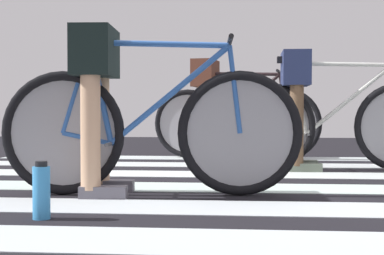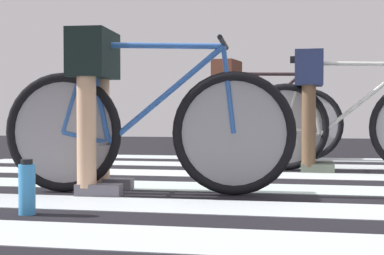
{
  "view_description": "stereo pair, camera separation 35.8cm",
  "coord_description": "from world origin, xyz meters",
  "px_view_note": "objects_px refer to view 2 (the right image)",
  "views": [
    {
      "loc": [
        -0.0,
        -3.76,
        0.5
      ],
      "look_at": [
        -0.33,
        -0.14,
        0.4
      ],
      "focal_mm": 53.48,
      "sensor_mm": 36.0,
      "label": 1
    },
    {
      "loc": [
        0.35,
        -3.76,
        0.5
      ],
      "look_at": [
        -0.33,
        -0.14,
        0.4
      ],
      "focal_mm": 53.48,
      "sensor_mm": 36.0,
      "label": 2
    }
  ],
  "objects_px": {
    "bicycle_1_of_3": "(146,128)",
    "bicycle_3_of_3": "(256,121)",
    "cyclist_1_of_3": "(95,88)",
    "water_bottle": "(27,188)",
    "cyclist_3_of_3": "(227,95)",
    "bicycle_2_of_3": "(349,124)",
    "cyclist_2_of_3": "(309,94)"
  },
  "relations": [
    {
      "from": "cyclist_3_of_3",
      "to": "bicycle_1_of_3",
      "type": "bearing_deg",
      "value": -83.92
    },
    {
      "from": "bicycle_3_of_3",
      "to": "cyclist_3_of_3",
      "type": "xyz_separation_m",
      "value": [
        -0.31,
        0.05,
        0.27
      ]
    },
    {
      "from": "bicycle_2_of_3",
      "to": "cyclist_3_of_3",
      "type": "distance_m",
      "value": 1.65
    },
    {
      "from": "bicycle_1_of_3",
      "to": "bicycle_3_of_3",
      "type": "bearing_deg",
      "value": 76.97
    },
    {
      "from": "bicycle_1_of_3",
      "to": "bicycle_2_of_3",
      "type": "bearing_deg",
      "value": 46.44
    },
    {
      "from": "bicycle_1_of_3",
      "to": "bicycle_3_of_3",
      "type": "relative_size",
      "value": 1.01
    },
    {
      "from": "bicycle_3_of_3",
      "to": "cyclist_3_of_3",
      "type": "height_order",
      "value": "cyclist_3_of_3"
    },
    {
      "from": "bicycle_2_of_3",
      "to": "water_bottle",
      "type": "bearing_deg",
      "value": -125.43
    },
    {
      "from": "bicycle_2_of_3",
      "to": "bicycle_1_of_3",
      "type": "bearing_deg",
      "value": -129.82
    },
    {
      "from": "cyclist_2_of_3",
      "to": "water_bottle",
      "type": "xyz_separation_m",
      "value": [
        -1.33,
        -2.27,
        -0.51
      ]
    },
    {
      "from": "bicycle_2_of_3",
      "to": "cyclist_3_of_3",
      "type": "bearing_deg",
      "value": 134.29
    },
    {
      "from": "bicycle_1_of_3",
      "to": "cyclist_2_of_3",
      "type": "xyz_separation_m",
      "value": [
        0.96,
        1.51,
        0.25
      ]
    },
    {
      "from": "bicycle_3_of_3",
      "to": "cyclist_3_of_3",
      "type": "relative_size",
      "value": 1.69
    },
    {
      "from": "bicycle_2_of_3",
      "to": "water_bottle",
      "type": "distance_m",
      "value": 2.81
    },
    {
      "from": "cyclist_2_of_3",
      "to": "cyclist_3_of_3",
      "type": "xyz_separation_m",
      "value": [
        -0.82,
        1.17,
        0.03
      ]
    },
    {
      "from": "water_bottle",
      "to": "cyclist_1_of_3",
      "type": "bearing_deg",
      "value": 85.6
    },
    {
      "from": "bicycle_2_of_3",
      "to": "cyclist_2_of_3",
      "type": "relative_size",
      "value": 1.78
    },
    {
      "from": "bicycle_1_of_3",
      "to": "cyclist_1_of_3",
      "type": "xyz_separation_m",
      "value": [
        -0.31,
        -0.02,
        0.24
      ]
    },
    {
      "from": "bicycle_2_of_3",
      "to": "bicycle_3_of_3",
      "type": "bearing_deg",
      "value": 126.59
    },
    {
      "from": "bicycle_1_of_3",
      "to": "cyclist_2_of_3",
      "type": "relative_size",
      "value": 1.78
    },
    {
      "from": "bicycle_1_of_3",
      "to": "cyclist_2_of_3",
      "type": "height_order",
      "value": "cyclist_2_of_3"
    },
    {
      "from": "bicycle_3_of_3",
      "to": "cyclist_3_of_3",
      "type": "distance_m",
      "value": 0.41
    },
    {
      "from": "bicycle_3_of_3",
      "to": "water_bottle",
      "type": "bearing_deg",
      "value": -94.39
    },
    {
      "from": "water_bottle",
      "to": "bicycle_1_of_3",
      "type": "bearing_deg",
      "value": 64.37
    },
    {
      "from": "cyclist_2_of_3",
      "to": "cyclist_1_of_3",
      "type": "bearing_deg",
      "value": -129.43
    },
    {
      "from": "bicycle_3_of_3",
      "to": "bicycle_2_of_3",
      "type": "bearing_deg",
      "value": -44.69
    },
    {
      "from": "water_bottle",
      "to": "bicycle_2_of_3",
      "type": "bearing_deg",
      "value": 54.13
    },
    {
      "from": "bicycle_1_of_3",
      "to": "bicycle_2_of_3",
      "type": "xyz_separation_m",
      "value": [
        1.27,
        1.5,
        0.0
      ]
    },
    {
      "from": "bicycle_1_of_3",
      "to": "cyclist_3_of_3",
      "type": "xyz_separation_m",
      "value": [
        0.14,
        2.68,
        0.27
      ]
    },
    {
      "from": "cyclist_1_of_3",
      "to": "water_bottle",
      "type": "xyz_separation_m",
      "value": [
        -0.06,
        -0.75,
        -0.5
      ]
    },
    {
      "from": "cyclist_3_of_3",
      "to": "cyclist_1_of_3",
      "type": "bearing_deg",
      "value": -90.4
    },
    {
      "from": "bicycle_3_of_3",
      "to": "cyclist_3_of_3",
      "type": "bearing_deg",
      "value": -180.0
    }
  ]
}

